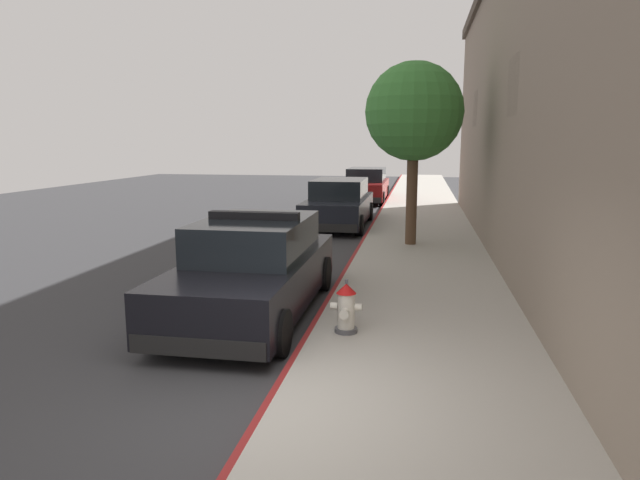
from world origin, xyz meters
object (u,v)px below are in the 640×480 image
object	(u,v)px
fire_hydrant	(346,308)
street_tree	(414,113)
police_cruiser	(254,269)
parked_car_dark_far	(366,186)
parked_car_silver_ahead	(339,204)

from	to	relation	value
fire_hydrant	street_tree	size ratio (longest dim) A/B	0.17
police_cruiser	fire_hydrant	bearing A→B (deg)	-33.99
parked_car_dark_far	fire_hydrant	bearing A→B (deg)	-85.36
parked_car_silver_ahead	street_tree	world-z (taller)	street_tree
police_cruiser	parked_car_silver_ahead	xyz separation A→B (m)	(0.00, 9.69, -0.00)
police_cruiser	parked_car_dark_far	bearing A→B (deg)	89.55
parked_car_silver_ahead	parked_car_dark_far	distance (m)	7.93
police_cruiser	parked_car_silver_ahead	distance (m)	9.69
police_cruiser	street_tree	distance (m)	6.99
parked_car_dark_far	street_tree	bearing A→B (deg)	-78.95
police_cruiser	street_tree	world-z (taller)	street_tree
parked_car_dark_far	fire_hydrant	world-z (taller)	parked_car_dark_far
police_cruiser	street_tree	size ratio (longest dim) A/B	1.05
police_cruiser	fire_hydrant	size ratio (longest dim) A/B	6.37
street_tree	parked_car_dark_far	bearing A→B (deg)	101.05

